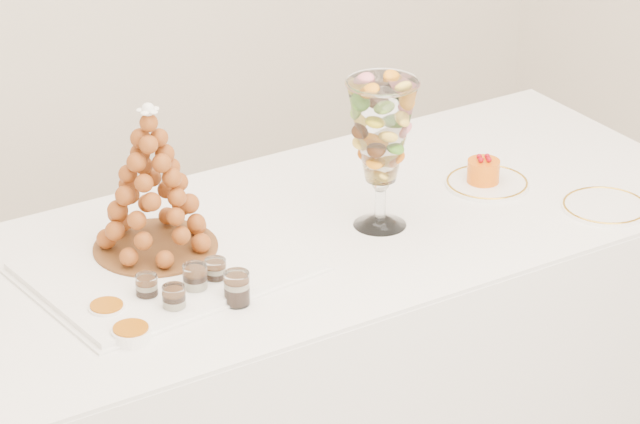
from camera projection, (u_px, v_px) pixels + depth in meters
buffet_table at (294, 380)px, 3.85m from camera, size 2.22×0.95×0.83m
lace_tray at (166, 267)px, 3.50m from camera, size 0.63×0.49×0.02m
macaron_vase at (382, 134)px, 3.61m from camera, size 0.17×0.17×0.37m
cake_plate at (487, 183)px, 3.92m from camera, size 0.22×0.22×0.01m
spare_plate at (605, 207)px, 3.79m from camera, size 0.22×0.22×0.01m
verrine_a at (147, 289)px, 3.36m from camera, size 0.06×0.06×0.07m
verrine_b at (195, 280)px, 3.39m from camera, size 0.06×0.06×0.08m
verrine_c at (216, 273)px, 3.43m from camera, size 0.05×0.05×0.07m
verrine_d at (174, 300)px, 3.31m from camera, size 0.06×0.06×0.07m
verrine_e at (237, 288)px, 3.35m from camera, size 0.06×0.06×0.08m
ramekin_back at (107, 311)px, 3.32m from camera, size 0.08×0.08×0.03m
ramekin_front at (131, 334)px, 3.23m from camera, size 0.09×0.09×0.03m
croquembouche at (152, 180)px, 3.48m from camera, size 0.29×0.29×0.37m
mousse_cake at (483, 171)px, 3.90m from camera, size 0.08×0.08×0.07m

